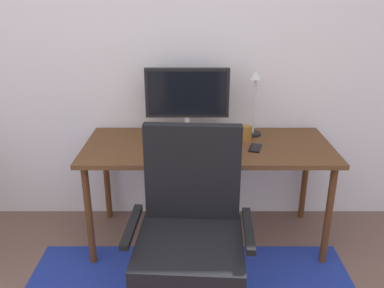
# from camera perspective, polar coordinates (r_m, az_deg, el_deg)

# --- Properties ---
(wall_back) EXTENTS (6.00, 0.10, 2.60)m
(wall_back) POSITION_cam_1_polar(r_m,az_deg,el_deg) (2.89, 2.79, 13.85)
(wall_back) COLOR silver
(wall_back) RESTS_ON ground
(desk) EXTENTS (1.62, 0.68, 0.71)m
(desk) POSITION_cam_1_polar(r_m,az_deg,el_deg) (2.66, 2.15, -1.37)
(desk) COLOR brown
(desk) RESTS_ON ground
(monitor) EXTENTS (0.57, 0.18, 0.47)m
(monitor) POSITION_cam_1_polar(r_m,az_deg,el_deg) (2.73, -0.79, 6.89)
(monitor) COLOR #B2B2B7
(monitor) RESTS_ON desk
(keyboard) EXTENTS (0.43, 0.13, 0.02)m
(keyboard) POSITION_cam_1_polar(r_m,az_deg,el_deg) (2.42, -1.33, -1.79)
(keyboard) COLOR white
(keyboard) RESTS_ON desk
(computer_mouse) EXTENTS (0.06, 0.10, 0.03)m
(computer_mouse) POSITION_cam_1_polar(r_m,az_deg,el_deg) (2.45, 6.09, -1.41)
(computer_mouse) COLOR white
(computer_mouse) RESTS_ON desk
(coffee_cup) EXTENTS (0.07, 0.07, 0.10)m
(coffee_cup) POSITION_cam_1_polar(r_m,az_deg,el_deg) (2.71, 7.61, 1.52)
(coffee_cup) COLOR #8F5A21
(coffee_cup) RESTS_ON desk
(cell_phone) EXTENTS (0.11, 0.15, 0.01)m
(cell_phone) POSITION_cam_1_polar(r_m,az_deg,el_deg) (2.59, 8.87, -0.55)
(cell_phone) COLOR black
(cell_phone) RESTS_ON desk
(desk_lamp) EXTENTS (0.11, 0.11, 0.45)m
(desk_lamp) POSITION_cam_1_polar(r_m,az_deg,el_deg) (2.75, 8.83, 7.16)
(desk_lamp) COLOR black
(desk_lamp) RESTS_ON desk
(office_chair) EXTENTS (0.61, 0.57, 1.06)m
(office_chair) POSITION_cam_1_polar(r_m,az_deg,el_deg) (2.07, -0.30, -15.16)
(office_chair) COLOR slate
(office_chair) RESTS_ON ground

